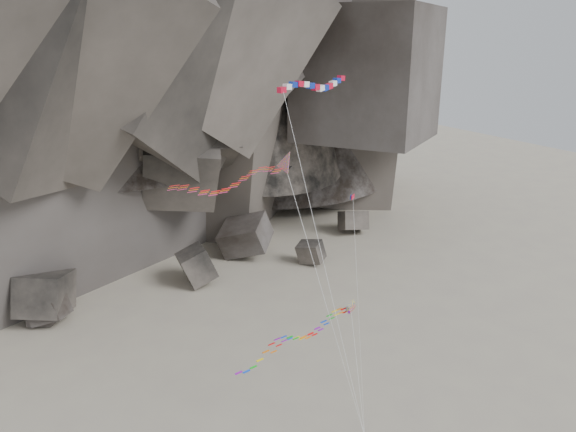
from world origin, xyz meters
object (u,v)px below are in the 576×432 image
banner_kite (315,88)px  pennant_kite (355,245)px  delta_kite (225,181)px  parafoil_kite (293,338)px

banner_kite → pennant_kite: bearing=-106.9°
delta_kite → parafoil_kite: (4.72, -1.72, -13.49)m
parafoil_kite → pennant_kite: bearing=-21.2°
pennant_kite → parafoil_kite: bearing=153.3°
banner_kite → parafoil_kite: size_ratio=2.27×
delta_kite → banner_kite: banner_kite is taller
pennant_kite → delta_kite: bearing=143.1°
delta_kite → banner_kite: size_ratio=0.85×
delta_kite → banner_kite: 13.01m
parafoil_kite → pennant_kite: pennant_kite is taller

